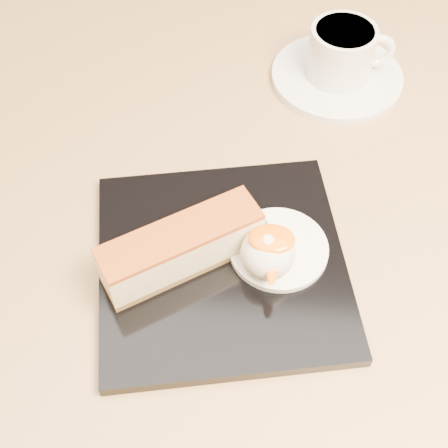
# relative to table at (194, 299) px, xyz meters

# --- Properties ---
(ground) EXTENTS (5.00, 5.00, 0.00)m
(ground) POSITION_rel_table_xyz_m (0.00, 0.00, -0.56)
(ground) COLOR brown
(ground) RESTS_ON ground
(table) EXTENTS (0.80, 0.80, 0.72)m
(table) POSITION_rel_table_xyz_m (0.00, 0.00, 0.00)
(table) COLOR black
(table) RESTS_ON ground
(dessert_plate) EXTENTS (0.26, 0.26, 0.01)m
(dessert_plate) POSITION_rel_table_xyz_m (0.04, -0.05, 0.16)
(dessert_plate) COLOR black
(dessert_plate) RESTS_ON table
(cheesecake) EXTENTS (0.14, 0.11, 0.05)m
(cheesecake) POSITION_rel_table_xyz_m (0.00, -0.06, 0.19)
(cheesecake) COLOR brown
(cheesecake) RESTS_ON dessert_plate
(cream_smear) EXTENTS (0.09, 0.09, 0.01)m
(cream_smear) POSITION_rel_table_xyz_m (0.09, -0.04, 0.17)
(cream_smear) COLOR white
(cream_smear) RESTS_ON dessert_plate
(ice_cream_scoop) EXTENTS (0.05, 0.05, 0.05)m
(ice_cream_scoop) POSITION_rel_table_xyz_m (0.08, -0.06, 0.19)
(ice_cream_scoop) COLOR white
(ice_cream_scoop) RESTS_ON cream_smear
(mango_sauce) EXTENTS (0.04, 0.03, 0.01)m
(mango_sauce) POSITION_rel_table_xyz_m (0.08, -0.06, 0.21)
(mango_sauce) COLOR orange
(mango_sauce) RESTS_ON ice_cream_scoop
(mint_sprig) EXTENTS (0.04, 0.03, 0.00)m
(mint_sprig) POSITION_rel_table_xyz_m (0.06, -0.01, 0.17)
(mint_sprig) COLOR #32852B
(mint_sprig) RESTS_ON cream_smear
(saucer) EXTENTS (0.15, 0.15, 0.01)m
(saucer) POSITION_rel_table_xyz_m (0.15, 0.22, 0.16)
(saucer) COLOR white
(saucer) RESTS_ON table
(coffee_cup) EXTENTS (0.10, 0.07, 0.06)m
(coffee_cup) POSITION_rel_table_xyz_m (0.15, 0.22, 0.20)
(coffee_cup) COLOR white
(coffee_cup) RESTS_ON saucer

